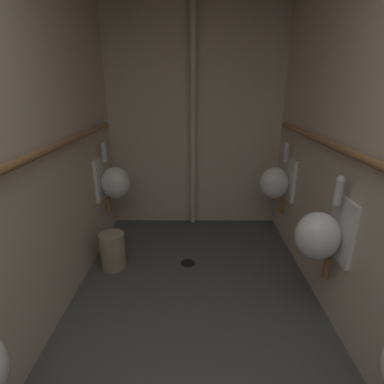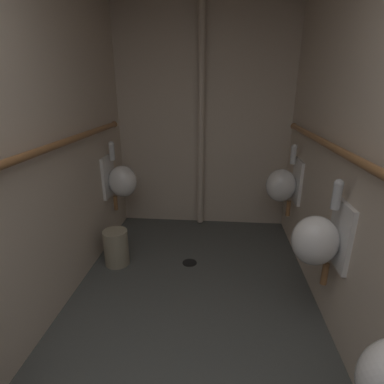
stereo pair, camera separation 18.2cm
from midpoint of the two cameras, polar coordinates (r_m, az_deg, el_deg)
floor at (r=2.47m, az=-1.75°, el=-22.74°), size 2.11×3.40×0.08m
wall_left at (r=2.16m, az=-30.68°, el=7.33°), size 0.06×3.40×2.53m
wall_right at (r=2.08m, az=27.57°, el=7.46°), size 0.06×3.40×2.53m
wall_back at (r=3.51m, az=-0.94°, el=13.80°), size 2.11×0.06×2.53m
urinal_left_mid at (r=3.22m, az=-16.42°, el=1.87°), size 0.32×0.30×0.76m
urinal_right_mid at (r=2.16m, az=21.31°, el=-7.61°), size 0.32×0.30×0.76m
urinal_right_far at (r=3.18m, az=14.35°, el=1.85°), size 0.32×0.30×0.76m
supply_pipe_left at (r=2.14m, az=-28.20°, el=7.14°), size 0.06×2.63×0.06m
supply_pipe_right at (r=2.08m, az=24.82°, el=7.35°), size 0.06×2.62×0.06m
standpipe_back_wall at (r=3.40m, az=-1.39°, el=13.60°), size 0.07×0.07×2.48m
floor_drain at (r=2.97m, az=-2.63°, el=-13.44°), size 0.14×0.14×0.01m
waste_bin at (r=2.95m, az=-16.71°, el=-10.77°), size 0.23×0.23×0.35m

